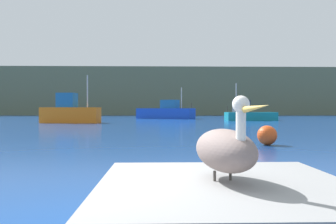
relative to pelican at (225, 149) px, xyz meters
name	(u,v)px	position (x,y,z in m)	size (l,w,h in m)	color
hillside_backdrop	(155,92)	(-1.46, 69.76, 3.96)	(140.00, 10.62, 9.89)	#5B664C
pier_dock	(225,214)	(0.00, 0.01, -0.66)	(2.53, 2.43, 0.66)	gray
pelican	(225,149)	(0.00, 0.00, 0.00)	(0.70, 1.40, 0.86)	gray
fishing_boat_teal	(248,114)	(9.68, 35.14, -0.21)	(5.90, 2.27, 4.31)	teal
fishing_boat_orange	(70,112)	(-9.23, 29.18, 0.04)	(5.74, 2.34, 4.59)	orange
fishing_boat_blue	(166,112)	(0.32, 42.35, -0.11)	(8.10, 5.59, 4.20)	blue
mooring_buoy	(267,135)	(3.46, 9.31, -0.62)	(0.75, 0.75, 0.75)	#E54C19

